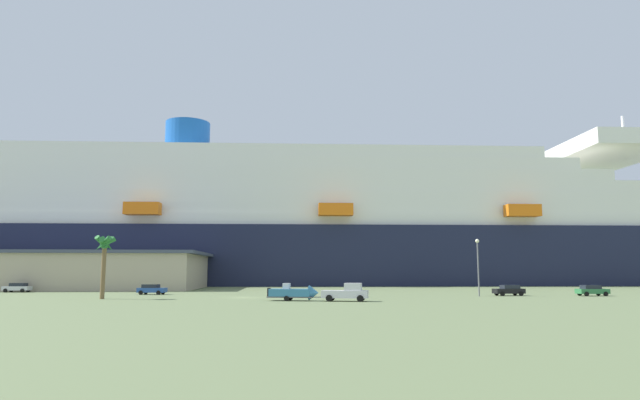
{
  "coord_description": "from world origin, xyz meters",
  "views": [
    {
      "loc": [
        12.85,
        -75.21,
        3.75
      ],
      "look_at": [
        9.67,
        34.04,
        18.01
      ],
      "focal_mm": 30.26,
      "sensor_mm": 36.0,
      "label": 1
    }
  ],
  "objects_px": {
    "cruise_ship": "(344,230)",
    "small_boat_on_trailer": "(296,293)",
    "street_lamp": "(478,259)",
    "parked_car_silver_sedan": "(17,287)",
    "pickup_truck": "(347,293)",
    "parked_car_black_coupe": "(509,290)",
    "palm_tree": "(104,249)",
    "parked_car_green_wagon": "(592,290)",
    "parked_car_blue_suv": "(152,289)"
  },
  "relations": [
    {
      "from": "small_boat_on_trailer",
      "to": "parked_car_black_coupe",
      "type": "distance_m",
      "value": 33.82
    },
    {
      "from": "street_lamp",
      "to": "parked_car_black_coupe",
      "type": "distance_m",
      "value": 7.16
    },
    {
      "from": "parked_car_silver_sedan",
      "to": "small_boat_on_trailer",
      "type": "bearing_deg",
      "value": -26.24
    },
    {
      "from": "pickup_truck",
      "to": "parked_car_blue_suv",
      "type": "bearing_deg",
      "value": 149.93
    },
    {
      "from": "parked_car_black_coupe",
      "to": "pickup_truck",
      "type": "bearing_deg",
      "value": -147.98
    },
    {
      "from": "parked_car_blue_suv",
      "to": "street_lamp",
      "type": "bearing_deg",
      "value": -5.16
    },
    {
      "from": "parked_car_green_wagon",
      "to": "parked_car_blue_suv",
      "type": "xyz_separation_m",
      "value": [
        -66.24,
        2.58,
        -0.0
      ]
    },
    {
      "from": "parked_car_green_wagon",
      "to": "parked_car_black_coupe",
      "type": "xyz_separation_m",
      "value": [
        -11.93,
        0.47,
        -0.0
      ]
    },
    {
      "from": "palm_tree",
      "to": "parked_car_blue_suv",
      "type": "bearing_deg",
      "value": 80.74
    },
    {
      "from": "parked_car_green_wagon",
      "to": "parked_car_silver_sedan",
      "type": "bearing_deg",
      "value": 173.42
    },
    {
      "from": "cruise_ship",
      "to": "small_boat_on_trailer",
      "type": "height_order",
      "value": "cruise_ship"
    },
    {
      "from": "parked_car_blue_suv",
      "to": "parked_car_black_coupe",
      "type": "bearing_deg",
      "value": -2.23
    },
    {
      "from": "small_boat_on_trailer",
      "to": "cruise_ship",
      "type": "bearing_deg",
      "value": 84.6
    },
    {
      "from": "cruise_ship",
      "to": "small_boat_on_trailer",
      "type": "bearing_deg",
      "value": -95.4
    },
    {
      "from": "parked_car_silver_sedan",
      "to": "palm_tree",
      "type": "bearing_deg",
      "value": -41.42
    },
    {
      "from": "street_lamp",
      "to": "parked_car_green_wagon",
      "type": "height_order",
      "value": "street_lamp"
    },
    {
      "from": "cruise_ship",
      "to": "parked_car_green_wagon",
      "type": "distance_m",
      "value": 71.41
    },
    {
      "from": "pickup_truck",
      "to": "palm_tree",
      "type": "relative_size",
      "value": 0.7
    },
    {
      "from": "street_lamp",
      "to": "parked_car_blue_suv",
      "type": "bearing_deg",
      "value": 174.84
    },
    {
      "from": "street_lamp",
      "to": "parked_car_green_wagon",
      "type": "distance_m",
      "value": 17.64
    },
    {
      "from": "cruise_ship",
      "to": "parked_car_green_wagon",
      "type": "relative_size",
      "value": 65.43
    },
    {
      "from": "palm_tree",
      "to": "street_lamp",
      "type": "height_order",
      "value": "palm_tree"
    },
    {
      "from": "cruise_ship",
      "to": "parked_car_silver_sedan",
      "type": "height_order",
      "value": "cruise_ship"
    },
    {
      "from": "street_lamp",
      "to": "parked_car_blue_suv",
      "type": "xyz_separation_m",
      "value": [
        -49.29,
        4.45,
        -4.53
      ]
    },
    {
      "from": "parked_car_green_wagon",
      "to": "parked_car_silver_sedan",
      "type": "distance_m",
      "value": 92.9
    },
    {
      "from": "small_boat_on_trailer",
      "to": "parked_car_black_coupe",
      "type": "xyz_separation_m",
      "value": [
        30.64,
        14.32,
        -0.13
      ]
    },
    {
      "from": "pickup_truck",
      "to": "parked_car_blue_suv",
      "type": "distance_m",
      "value": 34.61
    },
    {
      "from": "pickup_truck",
      "to": "parked_car_green_wagon",
      "type": "xyz_separation_m",
      "value": [
        36.29,
        14.76,
        -0.21
      ]
    },
    {
      "from": "cruise_ship",
      "to": "pickup_truck",
      "type": "distance_m",
      "value": 76.38
    },
    {
      "from": "parked_car_silver_sedan",
      "to": "pickup_truck",
      "type": "bearing_deg",
      "value": -24.41
    },
    {
      "from": "street_lamp",
      "to": "parked_car_green_wagon",
      "type": "bearing_deg",
      "value": 6.29
    },
    {
      "from": "parked_car_green_wagon",
      "to": "parked_car_blue_suv",
      "type": "relative_size",
      "value": 1.05
    },
    {
      "from": "parked_car_green_wagon",
      "to": "parked_car_blue_suv",
      "type": "height_order",
      "value": "same"
    },
    {
      "from": "palm_tree",
      "to": "parked_car_blue_suv",
      "type": "xyz_separation_m",
      "value": [
        2.12,
        13.03,
        -5.69
      ]
    },
    {
      "from": "palm_tree",
      "to": "parked_car_silver_sedan",
      "type": "height_order",
      "value": "palm_tree"
    },
    {
      "from": "pickup_truck",
      "to": "small_boat_on_trailer",
      "type": "bearing_deg",
      "value": 171.8
    },
    {
      "from": "pickup_truck",
      "to": "parked_car_black_coupe",
      "type": "height_order",
      "value": "pickup_truck"
    },
    {
      "from": "cruise_ship",
      "to": "street_lamp",
      "type": "bearing_deg",
      "value": -73.39
    },
    {
      "from": "cruise_ship",
      "to": "street_lamp",
      "type": "distance_m",
      "value": 65.65
    },
    {
      "from": "parked_car_black_coupe",
      "to": "parked_car_blue_suv",
      "type": "bearing_deg",
      "value": 177.77
    },
    {
      "from": "parked_car_silver_sedan",
      "to": "parked_car_black_coupe",
      "type": "xyz_separation_m",
      "value": [
        80.35,
        -10.18,
        -0.0
      ]
    },
    {
      "from": "palm_tree",
      "to": "parked_car_black_coupe",
      "type": "relative_size",
      "value": 1.76
    },
    {
      "from": "pickup_truck",
      "to": "small_boat_on_trailer",
      "type": "distance_m",
      "value": 6.35
    },
    {
      "from": "parked_car_silver_sedan",
      "to": "parked_car_green_wagon",
      "type": "bearing_deg",
      "value": -6.58
    },
    {
      "from": "palm_tree",
      "to": "parked_car_green_wagon",
      "type": "xyz_separation_m",
      "value": [
        68.37,
        10.45,
        -5.69
      ]
    },
    {
      "from": "small_boat_on_trailer",
      "to": "street_lamp",
      "type": "distance_m",
      "value": 28.63
    },
    {
      "from": "pickup_truck",
      "to": "parked_car_black_coupe",
      "type": "distance_m",
      "value": 28.73
    },
    {
      "from": "parked_car_blue_suv",
      "to": "palm_tree",
      "type": "bearing_deg",
      "value": -99.26
    },
    {
      "from": "small_boat_on_trailer",
      "to": "palm_tree",
      "type": "distance_m",
      "value": 26.61
    },
    {
      "from": "small_boat_on_trailer",
      "to": "parked_car_blue_suv",
      "type": "bearing_deg",
      "value": 145.23
    }
  ]
}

